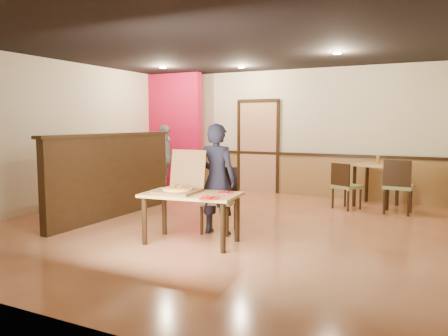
% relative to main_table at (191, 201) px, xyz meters
% --- Properties ---
extents(floor, '(7.00, 7.00, 0.00)m').
position_rel_main_table_xyz_m(floor, '(-0.05, 1.01, -0.58)').
color(floor, '#C97B4E').
rests_on(floor, ground).
extents(ceiling, '(7.00, 7.00, 0.00)m').
position_rel_main_table_xyz_m(ceiling, '(-0.05, 1.01, 2.22)').
color(ceiling, black).
rests_on(ceiling, wall_back).
extents(wall_back, '(7.00, 0.00, 7.00)m').
position_rel_main_table_xyz_m(wall_back, '(-0.05, 4.51, 0.82)').
color(wall_back, beige).
rests_on(wall_back, floor).
extents(wall_left, '(0.00, 7.00, 7.00)m').
position_rel_main_table_xyz_m(wall_left, '(-3.55, 1.01, 0.82)').
color(wall_left, beige).
rests_on(wall_left, floor).
extents(wainscot_back, '(7.00, 0.04, 0.90)m').
position_rel_main_table_xyz_m(wainscot_back, '(-0.05, 4.48, -0.13)').
color(wainscot_back, olive).
rests_on(wainscot_back, floor).
extents(chair_rail_back, '(7.00, 0.06, 0.06)m').
position_rel_main_table_xyz_m(chair_rail_back, '(-0.05, 4.46, 0.34)').
color(chair_rail_back, black).
rests_on(chair_rail_back, wall_back).
extents(back_door, '(0.90, 0.06, 2.10)m').
position_rel_main_table_xyz_m(back_door, '(-0.85, 4.47, 0.47)').
color(back_door, tan).
rests_on(back_door, wall_back).
extents(booth_partition, '(0.20, 3.10, 1.44)m').
position_rel_main_table_xyz_m(booth_partition, '(-2.05, 0.81, 0.16)').
color(booth_partition, black).
rests_on(booth_partition, floor).
extents(red_accent_panel, '(1.60, 0.20, 2.78)m').
position_rel_main_table_xyz_m(red_accent_panel, '(-2.95, 4.01, 0.82)').
color(red_accent_panel, '#BA0D33').
rests_on(red_accent_panel, floor).
extents(spot_a, '(0.14, 0.14, 0.02)m').
position_rel_main_table_xyz_m(spot_a, '(-2.35, 2.81, 2.20)').
color(spot_a, '#FFD5B2').
rests_on(spot_a, ceiling).
extents(spot_b, '(0.14, 0.14, 0.02)m').
position_rel_main_table_xyz_m(spot_b, '(-0.85, 3.51, 2.20)').
color(spot_b, '#FFD5B2').
rests_on(spot_b, ceiling).
extents(spot_c, '(0.14, 0.14, 0.02)m').
position_rel_main_table_xyz_m(spot_c, '(1.35, 2.51, 2.20)').
color(spot_c, '#FFD5B2').
rests_on(spot_c, ceiling).
extents(main_table, '(1.35, 0.87, 0.68)m').
position_rel_main_table_xyz_m(main_table, '(0.00, 0.00, 0.00)').
color(main_table, tan).
rests_on(main_table, floor).
extents(diner_chair, '(0.54, 0.54, 0.96)m').
position_rel_main_table_xyz_m(diner_chair, '(0.06, 0.74, -0.05)').
color(diner_chair, olive).
rests_on(diner_chair, floor).
extents(side_chair_left, '(0.58, 0.58, 0.87)m').
position_rel_main_table_xyz_m(side_chair_left, '(1.39, 3.26, -0.10)').
color(side_chair_left, olive).
rests_on(side_chair_left, floor).
extents(side_chair_right, '(0.50, 0.50, 0.98)m').
position_rel_main_table_xyz_m(side_chair_right, '(2.32, 3.25, -0.04)').
color(side_chair_right, olive).
rests_on(side_chair_right, floor).
extents(side_table, '(0.93, 0.93, 0.83)m').
position_rel_main_table_xyz_m(side_table, '(1.87, 3.87, 0.07)').
color(side_table, tan).
rests_on(side_table, floor).
extents(diner, '(0.60, 0.40, 1.62)m').
position_rel_main_table_xyz_m(diner, '(0.08, 0.59, 0.23)').
color(diner, black).
rests_on(diner, floor).
extents(passerby, '(0.62, 0.99, 1.57)m').
position_rel_main_table_xyz_m(passerby, '(-2.73, 3.37, 0.21)').
color(passerby, gray).
rests_on(passerby, floor).
extents(pizza_box, '(0.57, 0.66, 0.56)m').
position_rel_main_table_xyz_m(pizza_box, '(-0.18, -0.01, 0.18)').
color(pizza_box, brown).
rests_on(pizza_box, main_table).
extents(pizza, '(0.45, 0.45, 0.03)m').
position_rel_main_table_xyz_m(pizza, '(-0.17, -0.07, 0.16)').
color(pizza, '#EEB156').
rests_on(pizza, pizza_box).
extents(napkin_near, '(0.30, 0.30, 0.01)m').
position_rel_main_table_xyz_m(napkin_near, '(0.41, -0.23, 0.11)').
color(napkin_near, red).
rests_on(napkin_near, main_table).
extents(napkin_far, '(0.25, 0.25, 0.01)m').
position_rel_main_table_xyz_m(napkin_far, '(0.39, 0.27, 0.11)').
color(napkin_far, red).
rests_on(napkin_far, main_table).
extents(condiment, '(0.07, 0.07, 0.16)m').
position_rel_main_table_xyz_m(condiment, '(1.90, 3.88, 0.33)').
color(condiment, '#95631B').
rests_on(condiment, side_table).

